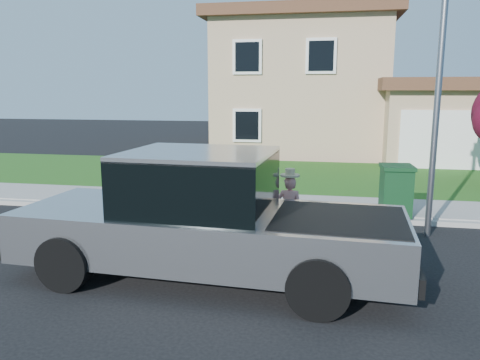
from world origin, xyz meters
name	(u,v)px	position (x,y,z in m)	size (l,w,h in m)	color
ground	(249,257)	(0.00, 0.00, 0.00)	(80.00, 80.00, 0.00)	black
curb	(309,217)	(1.00, 2.90, 0.06)	(40.00, 0.20, 0.12)	gray
sidewalk	(310,206)	(1.00, 4.00, 0.07)	(40.00, 2.00, 0.15)	gray
lawn	(315,177)	(1.00, 8.50, 0.05)	(40.00, 7.00, 0.10)	#1C4B15
house	(328,90)	(1.31, 16.38, 3.17)	(14.00, 11.30, 6.85)	tan
pickup_truck	(207,220)	(-0.53, -1.10, 1.01)	(6.68, 2.71, 2.16)	black
woman	(289,210)	(0.68, 0.80, 0.76)	(0.56, 0.40, 1.60)	#E98D7F
trash_bin	(396,190)	(3.07, 3.17, 0.77)	(0.78, 0.89, 1.22)	#0E3418
street_lamp	(438,88)	(3.59, 1.94, 3.19)	(0.45, 0.72, 5.60)	slate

